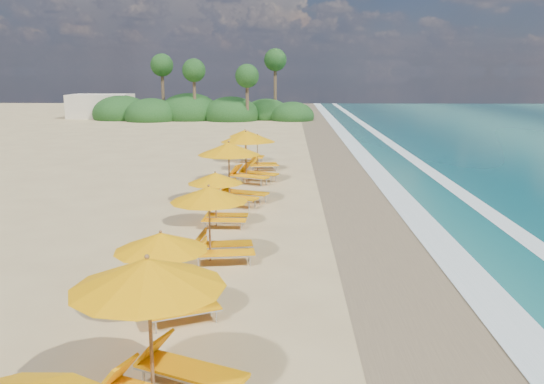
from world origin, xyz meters
The scene contains 13 objects.
ground centered at (0.00, 0.00, 0.00)m, with size 160.00×160.00×0.00m, color tan.
wet_sand centered at (4.00, 0.00, 0.01)m, with size 4.00×160.00×0.01m, color #8A7652.
surf_foam centered at (6.70, 0.00, 0.03)m, with size 4.00×160.00×0.01m.
station_1 centered at (-1.49, -11.41, 1.45)m, with size 3.38×3.35×2.59m.
station_2 centered at (-2.03, -8.12, 1.17)m, with size 2.75×2.73×2.09m.
station_3 centered at (-1.52, -4.08, 1.28)m, with size 2.70×2.56×2.29m.
station_4 centered at (-1.86, -0.28, 1.12)m, with size 2.17×2.01×2.01m.
station_5 centered at (-1.70, 3.19, 1.49)m, with size 3.46×3.42×2.66m.
station_6 centered at (-1.35, 7.97, 1.46)m, with size 3.44×3.43×2.60m.
station_7 centered at (-1.00, 11.55, 1.15)m, with size 2.45×2.33×2.06m.
station_8 centered at (-1.93, 14.53, 1.13)m, with size 2.29×2.14×2.02m.
treeline centered at (-9.94, 45.51, 1.00)m, with size 25.80×8.80×9.74m.
beach_building centered at (-22.00, 48.00, 1.40)m, with size 7.00×5.00×2.80m, color beige.
Camera 1 is at (0.58, -19.89, 5.45)m, focal length 37.27 mm.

